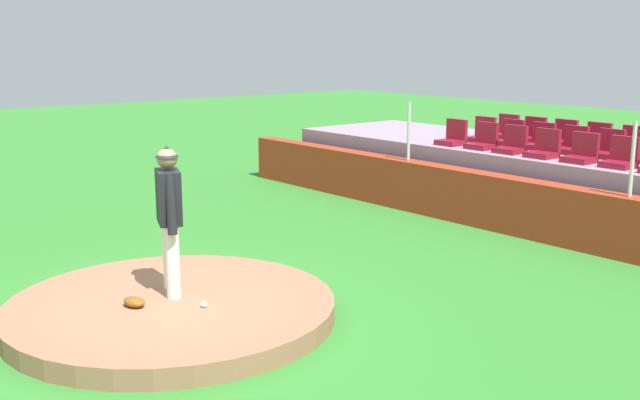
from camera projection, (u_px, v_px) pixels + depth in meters
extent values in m
plane|color=#307C2A|center=(172.00, 319.00, 9.01)|extent=(60.00, 60.00, 0.00)
cylinder|color=#956449|center=(172.00, 310.00, 8.99)|extent=(3.86, 3.86, 0.23)
cylinder|color=silver|center=(170.00, 254.00, 9.30)|extent=(0.17, 0.17, 0.87)
cylinder|color=silver|center=(173.00, 262.00, 8.97)|extent=(0.17, 0.17, 0.87)
cube|color=black|center=(169.00, 197.00, 8.98)|extent=(0.56, 0.43, 0.63)
cylinder|color=black|center=(166.00, 196.00, 9.23)|extent=(0.23, 0.18, 0.71)
cylinder|color=black|center=(171.00, 204.00, 8.74)|extent=(0.24, 0.18, 0.71)
sphere|color=#8C6647|center=(167.00, 159.00, 8.89)|extent=(0.24, 0.24, 0.24)
cone|color=black|center=(167.00, 151.00, 8.87)|extent=(0.36, 0.36, 0.13)
sphere|color=white|center=(204.00, 304.00, 8.71)|extent=(0.07, 0.07, 0.07)
ellipsoid|color=brown|center=(134.00, 302.00, 8.74)|extent=(0.33, 0.25, 0.11)
cube|color=#9D331B|center=(511.00, 205.00, 12.98)|extent=(14.30, 0.40, 0.95)
cylinder|color=silver|center=(409.00, 132.00, 14.59)|extent=(0.06, 0.06, 1.12)
cylinder|color=silver|center=(633.00, 159.00, 11.19)|extent=(0.06, 0.06, 1.12)
cube|color=gray|center=(575.00, 184.00, 14.15)|extent=(12.49, 3.01, 1.21)
cube|color=maroon|center=(450.00, 143.00, 14.96)|extent=(0.48, 0.44, 0.10)
cube|color=maroon|center=(457.00, 129.00, 15.02)|extent=(0.48, 0.08, 0.40)
cube|color=maroon|center=(480.00, 146.00, 14.42)|extent=(0.48, 0.44, 0.10)
cube|color=maroon|center=(487.00, 133.00, 14.48)|extent=(0.48, 0.08, 0.40)
cube|color=maroon|center=(509.00, 150.00, 13.90)|extent=(0.48, 0.44, 0.10)
cube|color=maroon|center=(516.00, 136.00, 13.96)|extent=(0.48, 0.08, 0.40)
cube|color=maroon|center=(541.00, 155.00, 13.36)|extent=(0.48, 0.44, 0.10)
cube|color=maroon|center=(548.00, 140.00, 13.42)|extent=(0.48, 0.08, 0.40)
cube|color=maroon|center=(579.00, 160.00, 12.82)|extent=(0.48, 0.44, 0.10)
cube|color=maroon|center=(586.00, 144.00, 12.88)|extent=(0.48, 0.08, 0.40)
cube|color=maroon|center=(618.00, 165.00, 12.31)|extent=(0.48, 0.44, 0.10)
cube|color=maroon|center=(625.00, 148.00, 12.37)|extent=(0.48, 0.08, 0.40)
cube|color=maroon|center=(479.00, 139.00, 15.43)|extent=(0.48, 0.44, 0.10)
cube|color=maroon|center=(486.00, 127.00, 15.49)|extent=(0.48, 0.08, 0.40)
cube|color=maroon|center=(507.00, 143.00, 14.93)|extent=(0.48, 0.44, 0.10)
cube|color=maroon|center=(514.00, 129.00, 14.99)|extent=(0.48, 0.08, 0.40)
cube|color=maroon|center=(538.00, 147.00, 14.37)|extent=(0.48, 0.44, 0.10)
cube|color=maroon|center=(544.00, 133.00, 14.43)|extent=(0.48, 0.08, 0.40)
cube|color=maroon|center=(570.00, 151.00, 13.82)|extent=(0.48, 0.44, 0.10)
cube|color=maroon|center=(576.00, 137.00, 13.88)|extent=(0.48, 0.08, 0.40)
cube|color=maroon|center=(605.00, 155.00, 13.31)|extent=(0.48, 0.44, 0.10)
cube|color=maroon|center=(612.00, 140.00, 13.37)|extent=(0.48, 0.08, 0.40)
cube|color=maroon|center=(503.00, 136.00, 15.94)|extent=(0.48, 0.44, 0.10)
cube|color=maroon|center=(509.00, 124.00, 16.01)|extent=(0.48, 0.08, 0.40)
cube|color=maroon|center=(530.00, 140.00, 15.41)|extent=(0.48, 0.44, 0.10)
cube|color=maroon|center=(536.00, 127.00, 15.47)|extent=(0.48, 0.08, 0.40)
cube|color=maroon|center=(560.00, 143.00, 14.91)|extent=(0.48, 0.44, 0.10)
cube|color=maroon|center=(566.00, 129.00, 14.97)|extent=(0.48, 0.08, 0.40)
cube|color=maroon|center=(593.00, 147.00, 14.36)|extent=(0.48, 0.44, 0.10)
cube|color=maroon|center=(599.00, 133.00, 14.42)|extent=(0.48, 0.08, 0.40)
cube|color=maroon|center=(629.00, 151.00, 13.81)|extent=(0.48, 0.44, 0.10)
cube|color=maroon|center=(636.00, 137.00, 13.87)|extent=(0.48, 0.08, 0.40)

